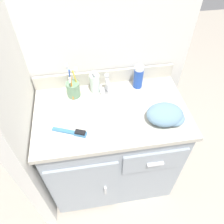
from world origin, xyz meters
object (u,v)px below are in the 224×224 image
at_px(hairbrush, 74,132).
at_px(hand_towel, 167,115).
at_px(shaving_cream_can, 138,77).
at_px(soap_dispenser, 95,83).
at_px(toothbrush_cup, 73,89).

height_order(hairbrush, hand_towel, hand_towel).
xyz_separation_m(shaving_cream_can, hand_towel, (0.09, -0.31, -0.04)).
bearing_deg(hand_towel, soap_dispenser, 140.53).
xyz_separation_m(shaving_cream_can, hairbrush, (-0.43, -0.32, -0.07)).
height_order(toothbrush_cup, hand_towel, toothbrush_cup).
bearing_deg(hairbrush, soap_dispenser, 87.30).
xyz_separation_m(toothbrush_cup, hand_towel, (0.50, -0.29, -0.01)).
distance_m(toothbrush_cup, shaving_cream_can, 0.41).
bearing_deg(hand_towel, hairbrush, -178.27).
relative_size(toothbrush_cup, soap_dispenser, 1.28).
xyz_separation_m(toothbrush_cup, soap_dispenser, (0.14, 0.02, 0.01)).
distance_m(toothbrush_cup, hand_towel, 0.58).
bearing_deg(soap_dispenser, hairbrush, -114.90).
xyz_separation_m(toothbrush_cup, shaving_cream_can, (0.41, 0.02, 0.02)).
relative_size(shaving_cream_can, hand_towel, 0.74).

